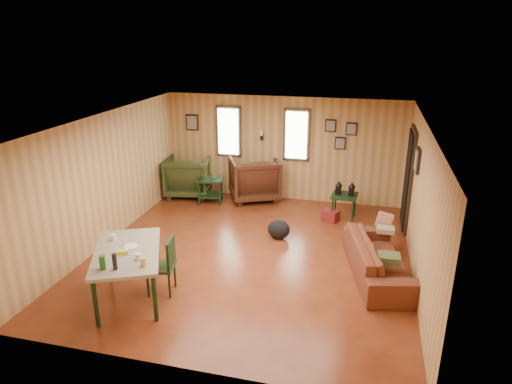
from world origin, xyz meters
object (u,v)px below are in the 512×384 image
at_px(recliner_brown, 254,176).
at_px(dining_table, 127,255).
at_px(sofa, 380,253).
at_px(recliner_green, 188,174).
at_px(side_table, 345,194).
at_px(end_table, 210,186).

height_order(recliner_brown, dining_table, recliner_brown).
distance_m(recliner_brown, dining_table, 4.63).
distance_m(sofa, recliner_green, 5.27).
relative_size(recliner_brown, dining_table, 0.63).
height_order(recliner_brown, side_table, recliner_brown).
bearing_deg(end_table, recliner_brown, 28.09).
bearing_deg(recliner_brown, recliner_green, -20.24).
height_order(side_table, dining_table, dining_table).
distance_m(end_table, dining_table, 4.09).
bearing_deg(sofa, side_table, 4.34).
height_order(sofa, side_table, side_table).
bearing_deg(sofa, dining_table, 100.70).
height_order(recliner_green, side_table, recliner_green).
xyz_separation_m(sofa, recliner_brown, (-2.85, 2.98, 0.15)).
xyz_separation_m(recliner_brown, dining_table, (-0.74, -4.57, 0.15)).
xyz_separation_m(sofa, end_table, (-3.76, 2.49, -0.00)).
relative_size(recliner_green, end_table, 1.46).
height_order(end_table, dining_table, dining_table).
distance_m(side_table, dining_table, 4.80).
relative_size(recliner_green, dining_table, 0.59).
bearing_deg(recliner_green, recliner_brown, 174.08).
bearing_deg(recliner_green, dining_table, 90.20).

